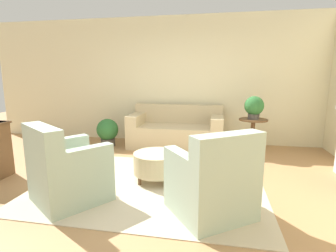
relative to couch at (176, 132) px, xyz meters
name	(u,v)px	position (x,y,z in m)	size (l,w,h in m)	color
ground_plane	(150,186)	(-0.03, -2.11, -0.33)	(16.00, 16.00, 0.00)	#AD7F51
wall_back	(179,81)	(-0.03, 0.54, 1.07)	(9.19, 0.12, 2.80)	beige
rug	(150,185)	(-0.03, -2.11, -0.32)	(3.09, 2.29, 0.01)	beige
couch	(176,132)	(0.00, 0.00, 0.00)	(1.96, 0.89, 0.88)	#C6B289
armchair_left	(66,172)	(-0.90, -2.75, 0.04)	(1.07, 1.07, 0.95)	#9EB29E
armchair_right	(213,183)	(0.84, -2.75, 0.04)	(1.07, 1.07, 0.95)	#9EB29E
ottoman_table	(157,163)	(0.03, -1.93, -0.06)	(0.67, 0.67, 0.41)	#C6B289
side_table	(253,130)	(1.53, -0.29, 0.14)	(0.53, 0.53, 0.70)	brown
potted_plant_on_side_table	(254,107)	(1.53, -0.29, 0.60)	(0.36, 0.36, 0.43)	#4C4742
potted_plant_floor	(108,131)	(-1.48, -0.22, 0.00)	(0.47, 0.47, 0.59)	#4C4742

